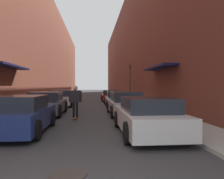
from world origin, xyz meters
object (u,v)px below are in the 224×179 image
Objects in this scene: skateboarder at (75,98)px; parked_car_right_3 at (111,96)px; parked_car_left_0 at (21,115)px; parked_car_right_2 at (116,99)px; parked_car_left_1 at (47,104)px; parked_car_right_1 at (125,104)px; manhole_cover at (68,175)px; traffic_light at (130,78)px; parked_car_left_2 at (61,98)px; parked_car_right_0 at (147,116)px.

parked_car_right_3 is at bearing 77.57° from skateboarder.
parked_car_left_0 is 0.92× the size of parked_car_right_2.
parked_car_right_1 reaches higher than parked_car_left_1.
parked_car_right_1 is at bearing 74.40° from manhole_cover.
manhole_cover is at bearing -105.60° from parked_car_right_1.
traffic_light is at bearing 68.92° from parked_car_right_2.
parked_car_left_2 is 1.14× the size of traffic_light.
skateboarder reaches higher than parked_car_right_3.
traffic_light is at bearing 58.10° from parked_car_left_1.
skateboarder is at bearing 126.15° from parked_car_right_0.
parked_car_left_2 reaches higher than parked_car_left_1.
traffic_light reaches higher than parked_car_left_1.
parked_car_left_0 reaches higher than parked_car_right_0.
parked_car_right_0 is 5.03m from parked_car_right_1.
manhole_cover is 20.26m from traffic_light.
parked_car_left_2 is 12.01m from parked_car_right_0.
parked_car_right_0 is at bearing -89.86° from parked_car_right_1.
parked_car_right_2 is (0.10, 5.80, -0.04)m from parked_car_right_1.
parked_car_right_1 is at bearing -91.01° from parked_car_right_2.
traffic_light is (4.53, 19.58, 2.51)m from manhole_cover.
parked_car_right_2 is at bearing 67.96° from skateboarder.
skateboarder reaches higher than parked_car_right_0.
parked_car_left_2 is (0.02, 5.63, 0.01)m from parked_car_left_1.
parked_car_left_2 is (-0.07, 10.52, 0.02)m from parked_car_left_0.
parked_car_left_1 is 6.00× the size of manhole_cover.
parked_car_right_1 is 5.80m from parked_car_right_2.
parked_car_right_3 is at bearing 167.97° from traffic_light.
parked_car_left_1 is 7.12m from parked_car_right_0.
parked_car_right_2 is (0.09, 10.83, -0.02)m from parked_car_right_0.
parked_car_right_1 is 8.66m from manhole_cover.
traffic_light is (4.96, 12.52, 1.47)m from skateboarder.
parked_car_left_1 is 12.15m from parked_car_right_3.
parked_car_left_1 is 1.07× the size of traffic_light.
parked_car_left_0 is at bearing -88.87° from parked_car_left_1.
parked_car_right_0 is 16.75m from parked_car_right_3.
parked_car_left_2 is 7.56m from skateboarder.
traffic_light reaches higher than parked_car_right_3.
parked_car_right_0 is at bearing -90.48° from parked_car_right_2.
manhole_cover is (-2.32, -8.32, -0.64)m from parked_car_right_1.
parked_car_right_0 reaches higher than parked_car_right_3.
parked_car_left_0 is 16.76m from parked_car_right_3.
manhole_cover is (-2.43, -20.03, -0.60)m from parked_car_right_3.
parked_car_left_0 is 6.24m from parked_car_right_1.
parked_car_left_0 is 1.02× the size of traffic_light.
parked_car_left_2 is at bearing 90.40° from parked_car_left_0.
parked_car_left_0 is at bearing -113.84° from parked_car_right_2.
parked_car_right_1 is at bearing 45.04° from parked_car_left_0.
skateboarder is at bearing 93.48° from manhole_cover.
manhole_cover is 0.18× the size of traffic_light.
skateboarder is (1.73, -7.35, 0.39)m from parked_car_left_2.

